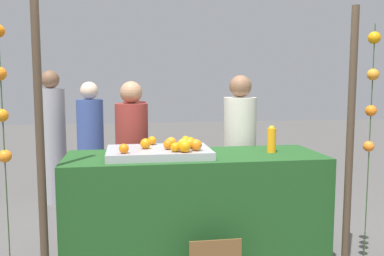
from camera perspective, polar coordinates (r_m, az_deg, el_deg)
name	(u,v)px	position (r m, az deg, el deg)	size (l,w,h in m)	color
stall_counter	(195,211)	(3.51, 0.39, -11.28)	(2.07, 0.74, 0.95)	#1E4C1E
orange_tray	(159,152)	(3.33, -4.56, -3.33)	(0.81, 0.54, 0.06)	#9EA0A5
orange_0	(186,140)	(3.53, -0.86, -1.67)	(0.07, 0.07, 0.07)	orange
orange_1	(196,145)	(3.21, 0.57, -2.33)	(0.09, 0.09, 0.09)	orange
orange_2	(145,144)	(3.32, -6.37, -2.14)	(0.08, 0.08, 0.08)	orange
orange_3	(124,149)	(3.13, -9.28, -2.79)	(0.07, 0.07, 0.07)	orange
orange_4	(185,146)	(3.13, -0.97, -2.53)	(0.09, 0.09, 0.09)	orange
orange_5	(190,142)	(3.37, -0.23, -1.96)	(0.08, 0.08, 0.08)	orange
orange_6	(175,147)	(3.16, -2.29, -2.63)	(0.07, 0.07, 0.07)	orange
orange_7	(152,141)	(3.52, -5.48, -1.72)	(0.07, 0.07, 0.07)	orange
orange_8	(183,145)	(3.22, -1.24, -2.28)	(0.09, 0.09, 0.09)	orange
orange_9	(190,143)	(3.30, -0.27, -2.13)	(0.08, 0.08, 0.08)	orange
orange_10	(168,145)	(3.27, -3.25, -2.27)	(0.08, 0.08, 0.08)	orange
orange_11	(171,143)	(3.34, -2.87, -2.00)	(0.09, 0.09, 0.09)	orange
juice_bottle	(271,140)	(3.54, 10.79, -1.61)	(0.08, 0.08, 0.22)	orange
vendor_left	(132,168)	(4.04, -8.15, -5.41)	(0.31, 0.31, 1.54)	maroon
vendor_right	(239,162)	(4.16, 6.49, -4.64)	(0.32, 0.32, 1.60)	beige
crowd_person_0	(52,142)	(5.55, -18.52, -1.78)	(0.33, 0.33, 1.67)	#99999E
crowd_person_1	(91,151)	(5.06, -13.64, -3.13)	(0.31, 0.31, 1.53)	#384C8C
crowd_person_2	(135,146)	(5.51, -7.79, -2.52)	(0.30, 0.30, 1.47)	maroon
canopy_post_left	(41,155)	(2.99, -19.97, -3.54)	(0.06, 0.06, 2.09)	#473828
canopy_post_right	(350,147)	(3.36, 20.73, -2.47)	(0.06, 0.06, 2.09)	#473828
garland_strand_left	(1,99)	(2.97, -24.60, 3.65)	(0.09, 0.09, 1.96)	#2D4C23
garland_strand_right	(372,91)	(3.39, 23.34, 4.66)	(0.10, 0.11, 1.96)	#2D4C23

